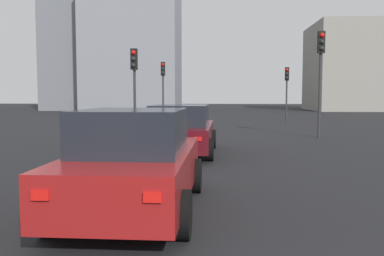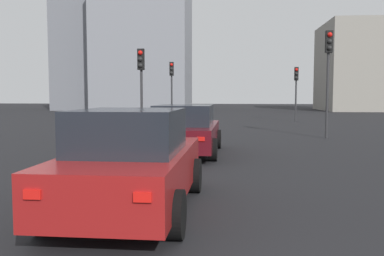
# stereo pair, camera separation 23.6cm
# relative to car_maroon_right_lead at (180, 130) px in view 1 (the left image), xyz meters

# --- Properties ---
(car_maroon_right_lead) EXTENTS (4.51, 2.19, 1.52)m
(car_maroon_right_lead) POSITION_rel_car_maroon_right_lead_xyz_m (0.00, 0.00, 0.00)
(car_maroon_right_lead) COLOR #510F16
(car_maroon_right_lead) RESTS_ON ground_plane
(car_red_right_second) EXTENTS (4.20, 2.00, 1.61)m
(car_red_right_second) POSITION_rel_car_maroon_right_lead_xyz_m (-6.39, 0.17, 0.03)
(car_red_right_second) COLOR maroon
(car_red_right_second) RESTS_ON ground_plane
(traffic_light_near_left) EXTENTS (0.32, 0.28, 3.80)m
(traffic_light_near_left) POSITION_rel_car_maroon_right_lead_xyz_m (5.09, 2.44, 2.01)
(traffic_light_near_left) COLOR #2D2D30
(traffic_light_near_left) RESTS_ON ground_plane
(traffic_light_near_right) EXTENTS (0.32, 0.28, 4.46)m
(traffic_light_near_right) POSITION_rel_car_maroon_right_lead_xyz_m (5.05, -5.46, 2.46)
(traffic_light_near_right) COLOR #2D2D30
(traffic_light_near_right) RESTS_ON ground_plane
(traffic_light_far_left) EXTENTS (0.32, 0.30, 3.98)m
(traffic_light_far_left) POSITION_rel_car_maroon_right_lead_xyz_m (14.74, 2.42, 2.13)
(traffic_light_far_left) COLOR #2D2D30
(traffic_light_far_left) RESTS_ON ground_plane
(traffic_light_far_right) EXTENTS (0.33, 0.30, 3.69)m
(traffic_light_far_right) POSITION_rel_car_maroon_right_lead_xyz_m (16.09, -5.91, 1.93)
(traffic_light_far_right) COLOR #2D2D30
(traffic_light_far_right) RESTS_ON ground_plane
(building_facade_left) EXTENTS (10.24, 6.85, 9.93)m
(building_facade_left) POSITION_rel_car_maroon_right_lead_xyz_m (37.14, -15.66, 4.23)
(building_facade_left) COLOR gray
(building_facade_left) RESTS_ON ground_plane
(building_facade_center) EXTENTS (8.56, 10.34, 13.58)m
(building_facade_center) POSITION_rel_car_maroon_right_lead_xyz_m (34.65, 8.34, 6.06)
(building_facade_center) COLOR gray
(building_facade_center) RESTS_ON ground_plane
(building_facade_right) EXTENTS (13.48, 9.07, 16.89)m
(building_facade_right) POSITION_rel_car_maroon_right_lead_xyz_m (39.66, 14.34, 7.71)
(building_facade_right) COLOR slate
(building_facade_right) RESTS_ON ground_plane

